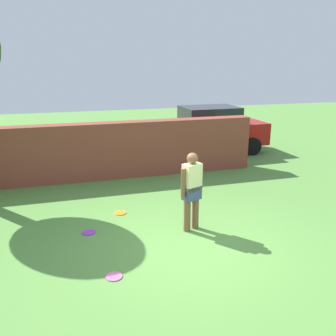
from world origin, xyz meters
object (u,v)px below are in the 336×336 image
at_px(person, 192,188).
at_px(frisbee_orange, 120,213).
at_px(frisbee_pink, 114,276).
at_px(frisbee_purple, 89,232).
at_px(car, 209,130).

height_order(person, frisbee_orange, person).
relative_size(person, frisbee_pink, 6.00).
bearing_deg(person, frisbee_orange, 115.12).
xyz_separation_m(frisbee_purple, frisbee_pink, (0.25, -1.71, 0.00)).
height_order(frisbee_pink, frisbee_orange, same).
xyz_separation_m(person, frisbee_purple, (-2.04, 0.43, -0.89)).
bearing_deg(car, frisbee_purple, 47.49).
height_order(car, frisbee_orange, car).
relative_size(person, frisbee_purple, 6.00).
bearing_deg(frisbee_pink, car, 57.27).
distance_m(car, frisbee_pink, 8.70).
distance_m(car, frisbee_orange, 6.39).
relative_size(person, car, 0.38).
bearing_deg(frisbee_pink, frisbee_orange, 78.30).
distance_m(car, frisbee_purple, 7.49).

